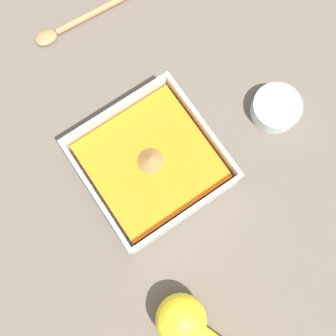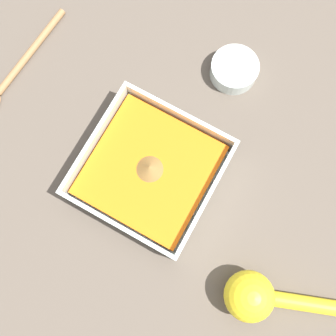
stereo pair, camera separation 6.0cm
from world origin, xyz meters
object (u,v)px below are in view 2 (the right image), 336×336
lemon_squeezer (256,297)px  wooden_spoon (19,66)px  square_dish (150,172)px  spice_bowl (234,70)px

lemon_squeezer → wooden_spoon: lemon_squeezer is taller
lemon_squeezer → wooden_spoon: 0.54m
square_dish → wooden_spoon: size_ratio=0.88×
square_dish → spice_bowl: square_dish is taller
square_dish → lemon_squeezer: size_ratio=1.13×
wooden_spoon → square_dish: bearing=82.9°
lemon_squeezer → square_dish: bearing=-41.7°
square_dish → wooden_spoon: 0.30m
wooden_spoon → lemon_squeezer: bearing=78.2°
spice_bowl → lemon_squeezer: lemon_squeezer is taller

